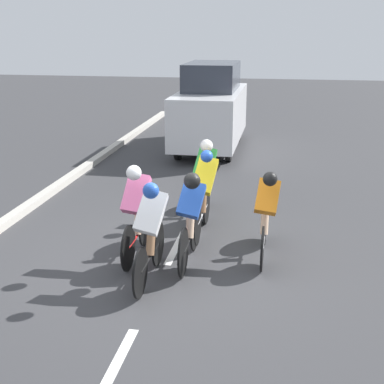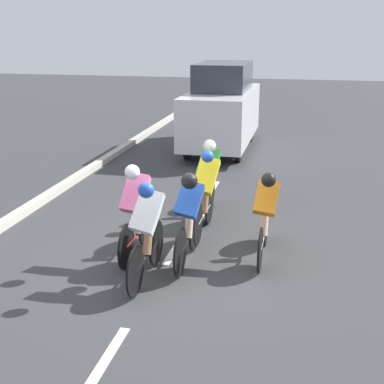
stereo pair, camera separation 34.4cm
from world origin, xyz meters
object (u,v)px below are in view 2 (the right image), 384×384
Objects in this scene: cyclist_orange at (265,213)px; cyclist_green at (208,176)px; cyclist_pink at (136,208)px; cyclist_white at (147,228)px; cyclist_blue at (189,215)px; support_car at (222,108)px; cyclist_yellow at (205,190)px.

cyclist_green is at bearing -54.27° from cyclist_orange.
cyclist_orange is (-1.91, -0.36, -0.06)m from cyclist_pink.
cyclist_orange is at bearing -144.35° from cyclist_white.
cyclist_blue is (-0.11, 2.07, -0.02)m from cyclist_green.
cyclist_white is at bearing 92.47° from support_car.
cyclist_yellow is 1.34m from cyclist_orange.
cyclist_green is at bearing 96.76° from support_car.
cyclist_green is 0.39× the size of support_car.
cyclist_pink is at bearing -61.21° from cyclist_white.
cyclist_pink is (0.84, 1.16, 0.01)m from cyclist_yellow.
cyclist_green is 2.08m from cyclist_blue.
cyclist_pink is at bearing 89.78° from support_car.
cyclist_orange is at bearing -169.38° from cyclist_pink.
cyclist_pink is at bearing 10.62° from cyclist_orange.
cyclist_pink is 0.98× the size of cyclist_orange.
cyclist_white is 0.80m from cyclist_blue.
cyclist_green is at bearing -109.54° from cyclist_pink.
cyclist_white is at bearing 35.65° from cyclist_orange.
cyclist_pink is 0.37× the size of support_car.
support_car reaches higher than cyclist_white.
cyclist_green reaches higher than cyclist_white.
cyclist_blue is at bearing 93.15° from cyclist_green.
cyclist_orange is (-1.07, 0.80, -0.04)m from cyclist_yellow.
cyclist_blue is 0.83m from cyclist_pink.
cyclist_yellow is (-0.01, -1.21, 0.01)m from cyclist_blue.
cyclist_yellow is at bearing -90.62° from cyclist_blue.
cyclist_blue reaches higher than cyclist_orange.
cyclist_white is 2.77m from cyclist_green.
cyclist_pink is at bearing -3.62° from cyclist_blue.
cyclist_pink reaches higher than cyclist_blue.
cyclist_green is 2.05m from cyclist_orange.
cyclist_orange is 7.70m from support_car.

